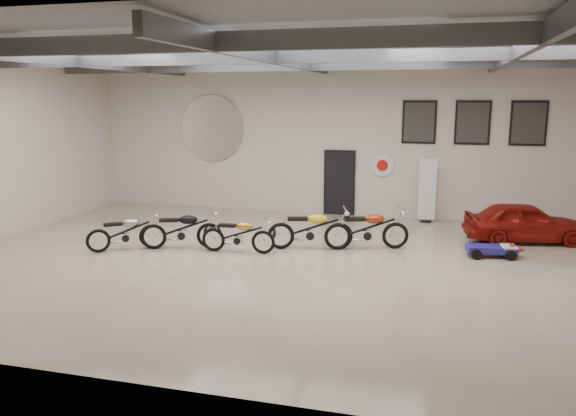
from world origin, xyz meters
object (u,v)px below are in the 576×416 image
(motorcycle_black, at_px, (181,229))
(vintage_car, at_px, (525,222))
(motorcycle_red, at_px, (367,228))
(motorcycle_silver, at_px, (125,231))
(banner_stand, at_px, (427,191))
(motorcycle_gold, at_px, (238,234))
(go_kart, at_px, (497,247))
(motorcycle_yellow, at_px, (310,228))

(motorcycle_black, relative_size, vintage_car, 0.64)
(motorcycle_red, bearing_deg, motorcycle_silver, 176.86)
(banner_stand, xyz_separation_m, motorcycle_red, (-1.41, -3.71, -0.42))
(banner_stand, height_order, motorcycle_gold, banner_stand)
(motorcycle_black, relative_size, motorcycle_red, 0.95)
(motorcycle_red, relative_size, go_kart, 1.51)
(motorcycle_gold, bearing_deg, motorcycle_silver, -174.08)
(motorcycle_yellow, bearing_deg, go_kart, -8.65)
(motorcycle_gold, height_order, motorcycle_red, motorcycle_red)
(go_kart, bearing_deg, motorcycle_yellow, 176.68)
(motorcycle_yellow, bearing_deg, motorcycle_black, 179.47)
(motorcycle_red, distance_m, vintage_car, 4.48)
(motorcycle_silver, distance_m, motorcycle_yellow, 4.76)
(motorcycle_black, relative_size, motorcycle_yellow, 0.95)
(motorcycle_yellow, bearing_deg, motorcycle_silver, -178.46)
(motorcycle_yellow, xyz_separation_m, vintage_car, (5.47, 2.27, -0.02))
(motorcycle_black, distance_m, motorcycle_yellow, 3.33)
(motorcycle_gold, xyz_separation_m, vintage_car, (7.15, 3.06, 0.06))
(banner_stand, height_order, motorcycle_black, banner_stand)
(banner_stand, xyz_separation_m, motorcycle_yellow, (-2.82, -4.08, -0.42))
(motorcycle_yellow, bearing_deg, motorcycle_red, 0.34)
(banner_stand, xyz_separation_m, motorcycle_black, (-6.06, -4.88, -0.45))
(motorcycle_red, distance_m, go_kart, 3.20)
(banner_stand, distance_m, motorcycle_silver, 9.17)
(motorcycle_black, distance_m, motorcycle_gold, 1.55)
(motorcycle_black, xyz_separation_m, motorcycle_yellow, (3.24, 0.79, 0.03))
(motorcycle_silver, relative_size, motorcycle_black, 0.92)
(motorcycle_silver, xyz_separation_m, motorcycle_gold, (2.90, 0.51, -0.00))
(motorcycle_black, bearing_deg, go_kart, -11.78)
(go_kart, bearing_deg, motorcycle_gold, -177.74)
(motorcycle_yellow, distance_m, motorcycle_red, 1.46)
(motorcycle_silver, distance_m, vintage_car, 10.67)
(motorcycle_gold, height_order, go_kart, motorcycle_gold)
(motorcycle_silver, distance_m, motorcycle_red, 6.23)
(motorcycle_red, xyz_separation_m, go_kart, (3.18, 0.09, -0.30))
(banner_stand, relative_size, motorcycle_gold, 1.06)
(motorcycle_black, xyz_separation_m, go_kart, (7.83, 1.25, -0.27))
(motorcycle_black, xyz_separation_m, motorcycle_gold, (1.55, 0.00, -0.05))
(motorcycle_yellow, relative_size, vintage_car, 0.68)
(motorcycle_gold, bearing_deg, banner_stand, 43.22)
(banner_stand, bearing_deg, motorcycle_silver, -143.34)
(motorcycle_black, bearing_deg, banner_stand, 17.99)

